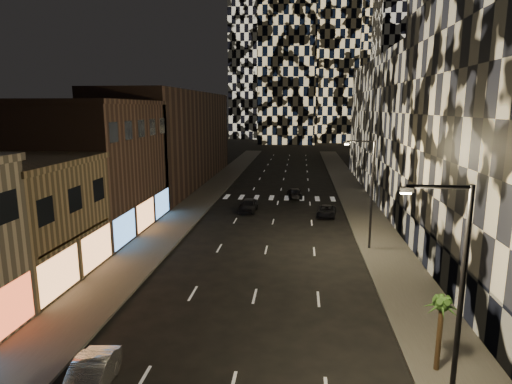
% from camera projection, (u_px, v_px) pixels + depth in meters
% --- Properties ---
extents(sidewalk_left, '(4.00, 120.00, 0.15)m').
position_uv_depth(sidewalk_left, '(205.00, 196.00, 57.32)').
color(sidewalk_left, '#47443F').
rests_on(sidewalk_left, ground).
extents(sidewalk_right, '(4.00, 120.00, 0.15)m').
position_uv_depth(sidewalk_right, '(356.00, 199.00, 55.28)').
color(sidewalk_right, '#47443F').
rests_on(sidewalk_right, ground).
extents(curb_left, '(0.20, 120.00, 0.15)m').
position_uv_depth(curb_left, '(220.00, 196.00, 57.11)').
color(curb_left, '#4C4C47').
rests_on(curb_left, ground).
extents(curb_right, '(0.20, 120.00, 0.15)m').
position_uv_depth(curb_right, '(340.00, 199.00, 55.49)').
color(curb_right, '#4C4C47').
rests_on(curb_right, ground).
extents(retail_tan, '(10.00, 10.00, 8.00)m').
position_uv_depth(retail_tan, '(7.00, 223.00, 28.98)').
color(retail_tan, '#7C674A').
rests_on(retail_tan, ground).
extents(retail_brown, '(10.00, 15.00, 12.00)m').
position_uv_depth(retail_brown, '(93.00, 168.00, 40.78)').
color(retail_brown, '#4D352B').
rests_on(retail_brown, ground).
extents(retail_filler_left, '(10.00, 40.00, 14.00)m').
position_uv_depth(retail_filler_left, '(174.00, 138.00, 66.44)').
color(retail_filler_left, '#4D352B').
rests_on(retail_filler_left, ground).
extents(midrise_base, '(0.60, 25.00, 3.00)m').
position_uv_depth(midrise_base, '(436.00, 256.00, 29.89)').
color(midrise_base, '#383838').
rests_on(midrise_base, ground).
extents(midrise_filler_right, '(16.00, 40.00, 18.00)m').
position_uv_depth(midrise_filler_right, '(426.00, 127.00, 59.34)').
color(midrise_filler_right, '#232326').
rests_on(midrise_filler_right, ground).
extents(streetlight_near, '(2.55, 0.25, 9.00)m').
position_uv_depth(streetlight_near, '(455.00, 288.00, 15.40)').
color(streetlight_near, black).
rests_on(streetlight_near, sidewalk_right).
extents(streetlight_far, '(2.55, 0.25, 9.00)m').
position_uv_depth(streetlight_far, '(369.00, 187.00, 34.91)').
color(streetlight_far, black).
rests_on(streetlight_far, sidewalk_right).
extents(car_silver_parked, '(1.99, 4.41, 1.40)m').
position_uv_depth(car_silver_parked, '(89.00, 379.00, 17.67)').
color(car_silver_parked, gray).
rests_on(car_silver_parked, ground).
extents(car_dark_midlane, '(2.01, 4.44, 1.48)m').
position_uv_depth(car_dark_midlane, '(248.00, 205.00, 48.83)').
color(car_dark_midlane, black).
rests_on(car_dark_midlane, ground).
extents(car_dark_oncoming, '(2.26, 4.56, 1.27)m').
position_uv_depth(car_dark_oncoming, '(295.00, 193.00, 56.28)').
color(car_dark_oncoming, black).
rests_on(car_dark_oncoming, ground).
extents(car_dark_rightlane, '(2.44, 4.38, 1.16)m').
position_uv_depth(car_dark_rightlane, '(327.00, 211.00, 46.67)').
color(car_dark_rightlane, black).
rests_on(car_dark_rightlane, ground).
extents(palm_tree, '(1.76, 1.80, 3.51)m').
position_uv_depth(palm_tree, '(442.00, 310.00, 18.71)').
color(palm_tree, '#47331E').
rests_on(palm_tree, sidewalk_right).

